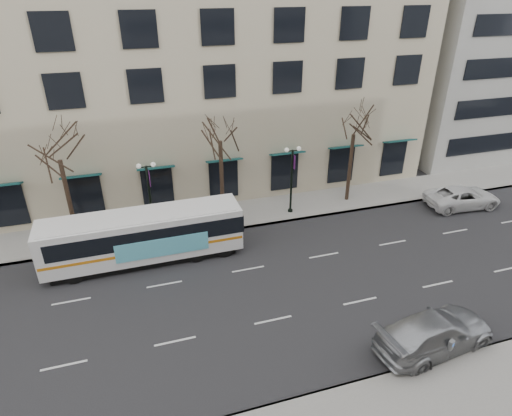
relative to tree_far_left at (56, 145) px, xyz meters
name	(u,v)px	position (x,y,z in m)	size (l,w,h in m)	color
ground	(260,293)	(10.00, -8.80, -6.70)	(160.00, 160.00, 0.00)	black
sidewalk_far	(286,207)	(15.00, 0.20, -6.62)	(80.00, 4.00, 0.15)	gray
building_hotel	(161,28)	(8.00, 12.20, 5.30)	(40.00, 20.00, 24.00)	#BBAE8F
tree_far_left	(56,145)	(0.00, 0.00, 0.00)	(3.60, 3.60, 8.34)	black
tree_far_mid	(220,127)	(10.00, 0.00, 0.21)	(3.60, 3.60, 8.55)	black
tree_far_right	(355,122)	(20.00, 0.00, -0.28)	(3.60, 3.60, 8.06)	black
lamp_post_left	(150,195)	(5.01, -0.60, -3.75)	(1.22, 0.45, 5.21)	black
lamp_post_right	(292,177)	(15.01, -0.60, -3.75)	(1.22, 0.45, 5.21)	black
city_bus	(145,235)	(4.32, -3.66, -4.94)	(11.91, 2.71, 3.22)	white
silver_car	(435,332)	(16.63, -15.00, -5.82)	(2.46, 6.06, 1.76)	#9C9EA3
white_pickup	(462,197)	(27.99, -3.43, -5.91)	(2.62, 5.68, 1.58)	white
pay_station	(451,347)	(16.54, -16.11, -5.63)	(0.32, 0.27, 1.27)	slate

